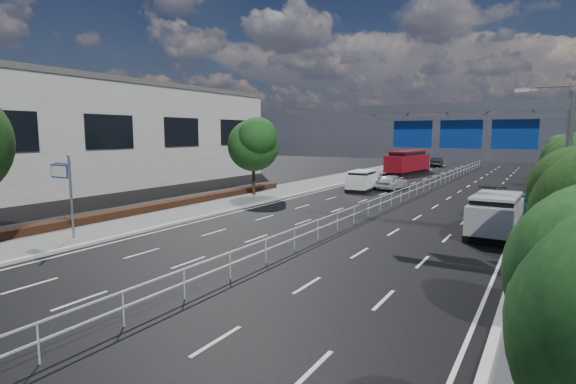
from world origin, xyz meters
The scene contains 23 objects.
ground centered at (0.00, 0.00, 0.00)m, with size 160.00×160.00×0.00m, color black.
sidewalk_near centered at (-11.50, 0.00, 0.07)m, with size 5.00×140.00×0.14m, color slate.
kerb_near centered at (-9.00, 0.00, 0.07)m, with size 0.25×140.00×0.15m, color silver.
kerb_far centered at (9.00, 0.00, 0.07)m, with size 0.25×140.00×0.15m, color silver.
median_fence centered at (0.00, 22.50, 0.53)m, with size 0.05×85.00×1.02m.
hedge_near centered at (-13.30, 5.00, 0.36)m, with size 1.00×36.00×0.44m, color black.
toilet_sign centered at (-10.95, 0.00, 2.94)m, with size 1.62×0.18×4.34m.
overhead_gantry centered at (6.74, 10.05, 5.61)m, with size 10.24×0.38×7.45m.
streetlight_far centered at (10.50, 26.00, 5.21)m, with size 2.78×2.40×9.00m.
near_building centered at (-30.00, 18.00, 5.00)m, with size 12.00×38.00×10.00m, color #B9B5A6.
near_tree_back centered at (-11.94, 17.97, 4.61)m, with size 4.84×4.51×6.69m.
far_tree_e centered at (11.25, 21.98, 3.56)m, with size 3.63×3.38×5.13m.
far_tree_f centered at (11.24, 29.48, 3.49)m, with size 3.52×3.28×5.02m.
far_tree_g centered at (11.25, 36.98, 3.75)m, with size 3.96×3.69×5.45m.
far_tree_h centered at (11.24, 44.48, 3.42)m, with size 3.41×3.18×4.91m.
white_minivan centered at (-5.23, 26.01, 0.94)m, with size 2.21×4.53×1.91m.
red_bus centered at (-6.61, 46.23, 1.60)m, with size 3.51×10.49×3.07m.
near_car_silver centered at (-3.14, 28.44, 0.73)m, with size 1.72×4.28×1.46m, color silver.
near_car_dark centered at (-6.12, 61.61, 0.74)m, with size 1.57×4.50×1.48m, color black.
silver_minivan centered at (7.63, 11.94, 1.07)m, with size 2.42×5.33×2.18m.
parked_car_teal centered at (8.30, 19.27, 0.70)m, with size 2.34×5.07×1.41m, color #165A66.
parked_car_dark centered at (6.50, 19.00, 0.79)m, with size 2.22×5.45×1.58m, color black.
pedestrian_b centered at (10.41, 24.85, 1.01)m, with size 0.84×0.66×1.73m, color gray.
Camera 1 is at (9.98, -13.55, 5.33)m, focal length 28.00 mm.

